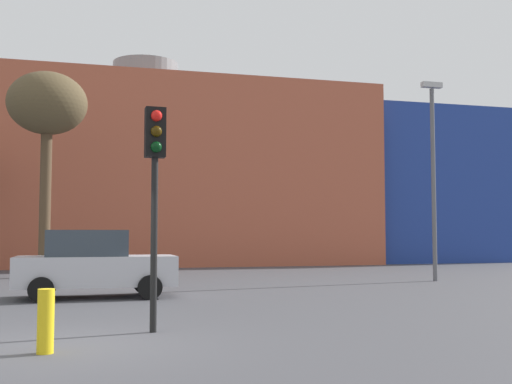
% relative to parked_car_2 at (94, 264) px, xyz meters
% --- Properties ---
extents(ground_plane, '(200.00, 200.00, 0.00)m').
position_rel_parked_car_2_xyz_m(ground_plane, '(-0.52, -7.41, -0.91)').
color(ground_plane, '#47474C').
extents(building_backdrop, '(44.85, 12.98, 12.31)m').
position_rel_parked_car_2_xyz_m(building_backdrop, '(3.08, 21.01, 4.13)').
color(building_backdrop, '#B2563D').
rests_on(building_backdrop, ground_plane).
extents(parked_car_2, '(4.23, 2.07, 1.83)m').
position_rel_parked_car_2_xyz_m(parked_car_2, '(0.00, 0.00, 0.00)').
color(parked_car_2, silver).
rests_on(parked_car_2, ground_plane).
extents(traffic_light_island, '(0.37, 0.37, 3.99)m').
position_rel_parked_car_2_xyz_m(traffic_light_island, '(0.97, -6.49, 2.02)').
color(traffic_light_island, black).
rests_on(traffic_light_island, ground_plane).
extents(bare_tree_1, '(3.18, 3.18, 8.30)m').
position_rel_parked_car_2_xyz_m(bare_tree_1, '(-1.88, 8.74, 5.94)').
color(bare_tree_1, brown).
rests_on(bare_tree_1, ground_plane).
extents(bollard_yellow_0, '(0.24, 0.24, 0.93)m').
position_rel_parked_car_2_xyz_m(bollard_yellow_0, '(-0.73, -8.05, -0.45)').
color(bollard_yellow_0, yellow).
rests_on(bollard_yellow_0, ground_plane).
extents(street_lamp, '(0.80, 0.24, 7.42)m').
position_rel_parked_car_2_xyz_m(street_lamp, '(12.21, 3.01, 3.32)').
color(street_lamp, '#59595E').
rests_on(street_lamp, ground_plane).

